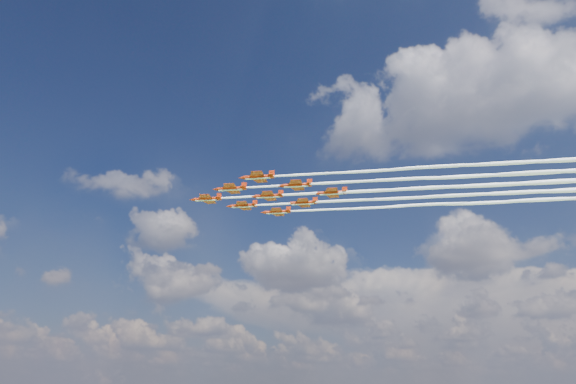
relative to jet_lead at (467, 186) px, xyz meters
The scene contains 7 objects.
jet_lead is the anchor object (origin of this frame).
jet_row2_port 12.31m from the jet_lead, 16.82° to the right, with size 147.67×64.53×2.50m.
jet_row2_starb 12.31m from the jet_lead, 62.25° to the left, with size 147.67×64.53×2.50m.
jet_row3_port 24.63m from the jet_lead, 16.82° to the right, with size 147.67×64.53×2.50m.
jet_row3_centre 18.99m from the jet_lead, 22.71° to the left, with size 147.67×64.53×2.50m.
jet_row3_starb 24.63m from the jet_lead, 62.25° to the left, with size 147.67×64.53×2.50m.
jet_row4_starb 29.55m from the jet_lead, 38.09° to the left, with size 147.67×64.53×2.50m.
Camera 1 is at (83.10, -135.28, 32.79)m, focal length 35.00 mm.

